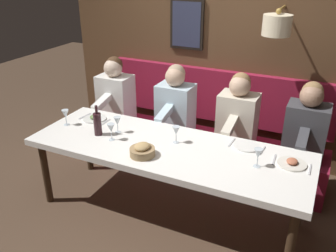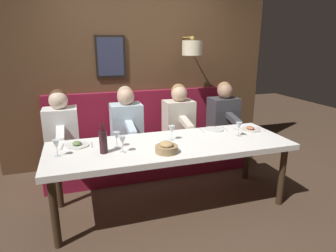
{
  "view_description": "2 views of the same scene",
  "coord_description": "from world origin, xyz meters",
  "views": [
    {
      "loc": [
        -2.6,
        -1.24,
        2.29
      ],
      "look_at": [
        0.05,
        0.02,
        0.92
      ],
      "focal_mm": 38.56,
      "sensor_mm": 36.0,
      "label": 1
    },
    {
      "loc": [
        -2.76,
        0.92,
        1.77
      ],
      "look_at": [
        0.05,
        0.02,
        0.92
      ],
      "focal_mm": 30.97,
      "sensor_mm": 36.0,
      "label": 2
    }
  ],
  "objects": [
    {
      "name": "back_wall_panel",
      "position": [
        1.46,
        -0.0,
        1.37
      ],
      "size": [
        0.59,
        3.97,
        2.9
      ],
      "color": "brown",
      "rests_on": "ground_plane"
    },
    {
      "name": "wine_glass_0",
      "position": [
        0.1,
        -0.04,
        0.86
      ],
      "size": [
        0.07,
        0.07,
        0.16
      ],
      "color": "silver",
      "rests_on": "dining_table"
    },
    {
      "name": "bread_bowl",
      "position": [
        -0.24,
        0.12,
        0.79
      ],
      "size": [
        0.22,
        0.22,
        0.12
      ],
      "color": "#9E7F56",
      "rests_on": "dining_table"
    },
    {
      "name": "place_setting_1",
      "position": [
        0.21,
        0.95,
        0.75
      ],
      "size": [
        0.24,
        0.31,
        0.05
      ],
      "color": "silver",
      "rests_on": "dining_table"
    },
    {
      "name": "diner_middle",
      "position": [
        0.88,
        0.32,
        0.82
      ],
      "size": [
        0.6,
        0.4,
        0.79
      ],
      "color": "silver",
      "rests_on": "banquette_bench"
    },
    {
      "name": "dining_table",
      "position": [
        0.0,
        0.0,
        0.68
      ],
      "size": [
        0.9,
        2.57,
        0.74
      ],
      "color": "white",
      "rests_on": "ground_plane"
    },
    {
      "name": "wine_glass_1",
      "position": [
        0.06,
        0.56,
        0.86
      ],
      "size": [
        0.07,
        0.07,
        0.16
      ],
      "color": "silver",
      "rests_on": "dining_table"
    },
    {
      "name": "place_setting_0",
      "position": [
        0.3,
        -0.65,
        0.75
      ],
      "size": [
        0.24,
        0.32,
        0.01
      ],
      "color": "white",
      "rests_on": "dining_table"
    },
    {
      "name": "diner_far",
      "position": [
        0.88,
        1.13,
        0.82
      ],
      "size": [
        0.6,
        0.4,
        0.79
      ],
      "color": "white",
      "rests_on": "banquette_bench"
    },
    {
      "name": "place_setting_2",
      "position": [
        0.15,
        -1.07,
        0.75
      ],
      "size": [
        0.24,
        0.31,
        0.05
      ],
      "color": "silver",
      "rests_on": "dining_table"
    },
    {
      "name": "wine_bottle",
      "position": [
        -0.06,
        0.71,
        0.86
      ],
      "size": [
        0.08,
        0.08,
        0.3
      ],
      "color": "#33191E",
      "rests_on": "dining_table"
    },
    {
      "name": "banquette_bench",
      "position": [
        0.89,
        0.0,
        0.23
      ],
      "size": [
        0.52,
        2.77,
        0.45
      ],
      "primitive_type": "cube",
      "color": "maroon",
      "rests_on": "ground_plane"
    },
    {
      "name": "diner_nearest",
      "position": [
        0.88,
        -1.1,
        0.82
      ],
      "size": [
        0.6,
        0.4,
        0.79
      ],
      "color": "#3D3D42",
      "rests_on": "banquette_bench"
    },
    {
      "name": "wine_glass_3",
      "position": [
        0.0,
        -0.81,
        0.86
      ],
      "size": [
        0.07,
        0.07,
        0.16
      ],
      "color": "silver",
      "rests_on": "dining_table"
    },
    {
      "name": "wine_glass_4",
      "position": [
        -0.02,
        1.13,
        0.86
      ],
      "size": [
        0.07,
        0.07,
        0.16
      ],
      "color": "silver",
      "rests_on": "dining_table"
    },
    {
      "name": "wine_glass_2",
      "position": [
        -0.1,
        0.53,
        0.86
      ],
      "size": [
        0.07,
        0.07,
        0.16
      ],
      "color": "silver",
      "rests_on": "dining_table"
    },
    {
      "name": "diner_near",
      "position": [
        0.88,
        -0.41,
        0.82
      ],
      "size": [
        0.6,
        0.4,
        0.79
      ],
      "color": "beige",
      "rests_on": "banquette_bench"
    },
    {
      "name": "ground_plane",
      "position": [
        0.0,
        0.0,
        0.0
      ],
      "size": [
        12.0,
        12.0,
        0.0
      ],
      "primitive_type": "plane",
      "color": "#4C3828"
    }
  ]
}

